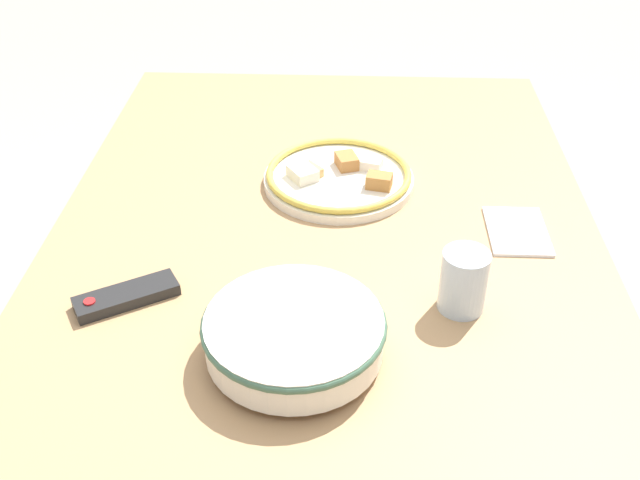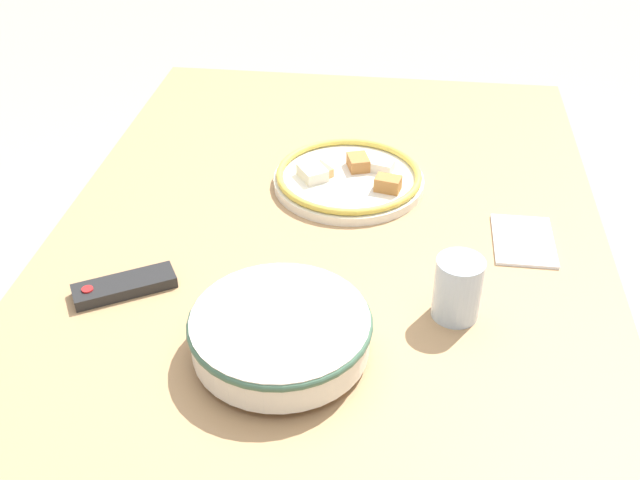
{
  "view_description": "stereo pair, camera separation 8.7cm",
  "coord_description": "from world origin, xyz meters",
  "px_view_note": "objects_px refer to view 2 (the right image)",
  "views": [
    {
      "loc": [
        -1.07,
        -0.04,
        1.51
      ],
      "look_at": [
        -0.01,
        0.01,
        0.76
      ],
      "focal_mm": 42.0,
      "sensor_mm": 36.0,
      "label": 1
    },
    {
      "loc": [
        -1.06,
        -0.13,
        1.51
      ],
      "look_at": [
        -0.01,
        0.01,
        0.76
      ],
      "focal_mm": 42.0,
      "sensor_mm": 36.0,
      "label": 2
    }
  ],
  "objects_px": {
    "noodle_bowl": "(280,332)",
    "food_plate": "(349,178)",
    "drinking_glass": "(458,288)",
    "tv_remote": "(124,286)"
  },
  "relations": [
    {
      "from": "noodle_bowl",
      "to": "drinking_glass",
      "type": "bearing_deg",
      "value": -64.69
    },
    {
      "from": "noodle_bowl",
      "to": "drinking_glass",
      "type": "relative_size",
      "value": 2.58
    },
    {
      "from": "tv_remote",
      "to": "drinking_glass",
      "type": "bearing_deg",
      "value": -119.39
    },
    {
      "from": "noodle_bowl",
      "to": "tv_remote",
      "type": "height_order",
      "value": "noodle_bowl"
    },
    {
      "from": "tv_remote",
      "to": "food_plate",
      "type": "bearing_deg",
      "value": -71.49
    },
    {
      "from": "noodle_bowl",
      "to": "drinking_glass",
      "type": "distance_m",
      "value": 0.29
    },
    {
      "from": "noodle_bowl",
      "to": "food_plate",
      "type": "bearing_deg",
      "value": -6.19
    },
    {
      "from": "noodle_bowl",
      "to": "food_plate",
      "type": "distance_m",
      "value": 0.5
    },
    {
      "from": "noodle_bowl",
      "to": "food_plate",
      "type": "relative_size",
      "value": 0.89
    },
    {
      "from": "noodle_bowl",
      "to": "tv_remote",
      "type": "xyz_separation_m",
      "value": [
        0.11,
        0.28,
        -0.03
      ]
    }
  ]
}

